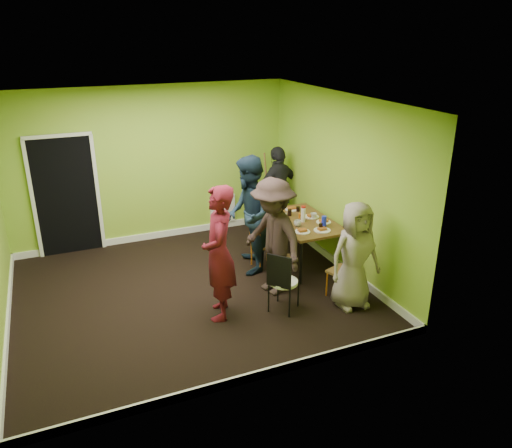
{
  "coord_description": "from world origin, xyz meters",
  "views": [
    {
      "loc": [
        -1.67,
        -6.44,
        3.7
      ],
      "look_at": [
        1.06,
        0.0,
        0.93
      ],
      "focal_mm": 35.0,
      "sensor_mm": 36.0,
      "label": 1
    }
  ],
  "objects_px": {
    "orange_bottle": "(300,216)",
    "person_left_near": "(273,237)",
    "chair_back_end": "(279,200)",
    "thermos": "(303,215)",
    "chair_front_end": "(347,268)",
    "chair_left_near": "(274,255)",
    "chair_left_far": "(260,241)",
    "chair_bentwood": "(282,279)",
    "person_left_far": "(249,215)",
    "easel": "(264,192)",
    "person_back_end": "(278,191)",
    "person_front_end": "(355,256)",
    "dining_table": "(303,223)",
    "blue_bottle": "(324,222)",
    "person_standing": "(219,253)"
  },
  "relations": [
    {
      "from": "dining_table",
      "to": "chair_front_end",
      "type": "bearing_deg",
      "value": -89.32
    },
    {
      "from": "chair_left_far",
      "to": "chair_front_end",
      "type": "height_order",
      "value": "chair_front_end"
    },
    {
      "from": "chair_bentwood",
      "to": "orange_bottle",
      "type": "distance_m",
      "value": 1.75
    },
    {
      "from": "chair_left_far",
      "to": "person_left_far",
      "type": "xyz_separation_m",
      "value": [
        -0.19,
        0.0,
        0.47
      ]
    },
    {
      "from": "chair_left_near",
      "to": "person_left_near",
      "type": "bearing_deg",
      "value": -8.17
    },
    {
      "from": "chair_bentwood",
      "to": "orange_bottle",
      "type": "relative_size",
      "value": 10.64
    },
    {
      "from": "person_left_far",
      "to": "person_left_near",
      "type": "xyz_separation_m",
      "value": [
        0.05,
        -0.79,
        -0.07
      ]
    },
    {
      "from": "orange_bottle",
      "to": "chair_front_end",
      "type": "bearing_deg",
      "value": -89.22
    },
    {
      "from": "easel",
      "to": "chair_front_end",
      "type": "bearing_deg",
      "value": -89.63
    },
    {
      "from": "orange_bottle",
      "to": "person_back_end",
      "type": "xyz_separation_m",
      "value": [
        0.17,
        1.19,
        0.05
      ]
    },
    {
      "from": "easel",
      "to": "blue_bottle",
      "type": "distance_m",
      "value": 1.95
    },
    {
      "from": "chair_back_end",
      "to": "thermos",
      "type": "bearing_deg",
      "value": 72.73
    },
    {
      "from": "thermos",
      "to": "orange_bottle",
      "type": "xyz_separation_m",
      "value": [
        0.03,
        0.17,
        -0.08
      ]
    },
    {
      "from": "orange_bottle",
      "to": "chair_bentwood",
      "type": "bearing_deg",
      "value": -125.27
    },
    {
      "from": "person_standing",
      "to": "person_left_near",
      "type": "bearing_deg",
      "value": 127.83
    },
    {
      "from": "person_left_near",
      "to": "chair_left_near",
      "type": "bearing_deg",
      "value": 134.61
    },
    {
      "from": "chair_back_end",
      "to": "person_back_end",
      "type": "height_order",
      "value": "person_back_end"
    },
    {
      "from": "person_back_end",
      "to": "person_front_end",
      "type": "xyz_separation_m",
      "value": [
        -0.18,
        -2.83,
        -0.07
      ]
    },
    {
      "from": "chair_front_end",
      "to": "thermos",
      "type": "relative_size",
      "value": 3.58
    },
    {
      "from": "chair_left_near",
      "to": "easel",
      "type": "relative_size",
      "value": 0.55
    },
    {
      "from": "dining_table",
      "to": "blue_bottle",
      "type": "distance_m",
      "value": 0.44
    },
    {
      "from": "chair_back_end",
      "to": "easel",
      "type": "distance_m",
      "value": 0.45
    },
    {
      "from": "chair_back_end",
      "to": "thermos",
      "type": "xyz_separation_m",
      "value": [
        -0.13,
        -1.18,
        0.14
      ]
    },
    {
      "from": "person_left_near",
      "to": "person_back_end",
      "type": "relative_size",
      "value": 1.04
    },
    {
      "from": "person_front_end",
      "to": "blue_bottle",
      "type": "bearing_deg",
      "value": 81.34
    },
    {
      "from": "chair_left_far",
      "to": "person_front_end",
      "type": "relative_size",
      "value": 0.55
    },
    {
      "from": "chair_left_far",
      "to": "blue_bottle",
      "type": "relative_size",
      "value": 4.78
    },
    {
      "from": "orange_bottle",
      "to": "person_standing",
      "type": "bearing_deg",
      "value": -147.35
    },
    {
      "from": "dining_table",
      "to": "chair_left_far",
      "type": "distance_m",
      "value": 0.77
    },
    {
      "from": "dining_table",
      "to": "chair_front_end",
      "type": "xyz_separation_m",
      "value": [
        0.02,
        -1.32,
        -0.21
      ]
    },
    {
      "from": "easel",
      "to": "person_standing",
      "type": "bearing_deg",
      "value": -124.73
    },
    {
      "from": "person_front_end",
      "to": "chair_left_far",
      "type": "bearing_deg",
      "value": 114.36
    },
    {
      "from": "chair_back_end",
      "to": "orange_bottle",
      "type": "xyz_separation_m",
      "value": [
        -0.11,
        -1.01,
        0.06
      ]
    },
    {
      "from": "easel",
      "to": "person_left_far",
      "type": "distance_m",
      "value": 1.75
    },
    {
      "from": "chair_back_end",
      "to": "person_left_far",
      "type": "height_order",
      "value": "person_left_far"
    },
    {
      "from": "chair_left_far",
      "to": "person_left_near",
      "type": "distance_m",
      "value": 0.9
    },
    {
      "from": "person_left_far",
      "to": "person_back_end",
      "type": "xyz_separation_m",
      "value": [
        1.1,
        1.22,
        -0.1
      ]
    },
    {
      "from": "easel",
      "to": "person_back_end",
      "type": "bearing_deg",
      "value": -55.88
    },
    {
      "from": "blue_bottle",
      "to": "person_left_far",
      "type": "height_order",
      "value": "person_left_far"
    },
    {
      "from": "chair_left_far",
      "to": "chair_bentwood",
      "type": "xyz_separation_m",
      "value": [
        -0.27,
        -1.37,
        0.02
      ]
    },
    {
      "from": "dining_table",
      "to": "chair_bentwood",
      "type": "bearing_deg",
      "value": -127.72
    },
    {
      "from": "easel",
      "to": "person_left_near",
      "type": "distance_m",
      "value": 2.43
    },
    {
      "from": "orange_bottle",
      "to": "chair_left_far",
      "type": "bearing_deg",
      "value": -177.48
    },
    {
      "from": "orange_bottle",
      "to": "person_left_near",
      "type": "height_order",
      "value": "person_left_near"
    },
    {
      "from": "chair_back_end",
      "to": "person_front_end",
      "type": "height_order",
      "value": "person_front_end"
    },
    {
      "from": "chair_left_far",
      "to": "chair_back_end",
      "type": "bearing_deg",
      "value": 136.66
    },
    {
      "from": "easel",
      "to": "person_front_end",
      "type": "bearing_deg",
      "value": -90.1
    },
    {
      "from": "chair_back_end",
      "to": "person_standing",
      "type": "height_order",
      "value": "person_standing"
    },
    {
      "from": "chair_front_end",
      "to": "easel",
      "type": "xyz_separation_m",
      "value": [
        -0.02,
        2.88,
        0.29
      ]
    },
    {
      "from": "chair_back_end",
      "to": "blue_bottle",
      "type": "relative_size",
      "value": 5.83
    }
  ]
}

